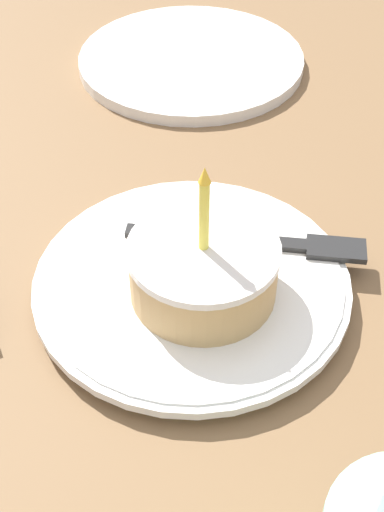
{
  "coord_description": "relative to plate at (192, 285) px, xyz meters",
  "views": [
    {
      "loc": [
        -0.14,
        -0.33,
        0.39
      ],
      "look_at": [
        0.01,
        -0.0,
        0.04
      ],
      "focal_mm": 50.0,
      "sensor_mm": 36.0,
      "label": 1
    }
  ],
  "objects": [
    {
      "name": "ground_plane",
      "position": [
        -0.01,
        0.0,
        -0.03
      ],
      "size": [
        2.4,
        2.4,
        0.04
      ],
      "color": "brown",
      "rests_on": "ground"
    },
    {
      "name": "cake_slice",
      "position": [
        0.0,
        -0.02,
        0.03
      ],
      "size": [
        0.11,
        0.11,
        0.11
      ],
      "color": "tan",
      "rests_on": "plate"
    },
    {
      "name": "fork",
      "position": [
        0.06,
        0.01,
        0.01
      ],
      "size": [
        0.17,
        0.11,
        0.0
      ],
      "color": "#262626",
      "rests_on": "plate"
    },
    {
      "name": "plate",
      "position": [
        0.0,
        0.0,
        0.0
      ],
      "size": [
        0.23,
        0.23,
        0.02
      ],
      "color": "white",
      "rests_on": "ground_plane"
    },
    {
      "name": "side_plate",
      "position": [
        0.14,
        0.31,
        -0.0
      ],
      "size": [
        0.24,
        0.24,
        0.01
      ],
      "color": "white",
      "rests_on": "ground_plane"
    }
  ]
}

